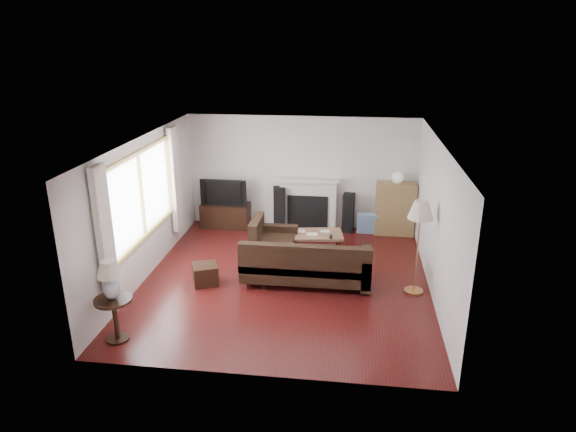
# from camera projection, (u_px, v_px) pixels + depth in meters

# --- Properties ---
(room) EXTENTS (5.10, 5.60, 2.54)m
(room) POSITION_uv_depth(u_px,v_px,m) (286.00, 214.00, 8.75)
(room) COLOR #4C1210
(room) RESTS_ON ground
(window) EXTENTS (0.12, 2.74, 1.54)m
(window) POSITION_uv_depth(u_px,v_px,m) (142.00, 195.00, 8.75)
(window) COLOR olive
(window) RESTS_ON room
(curtain_near) EXTENTS (0.10, 0.35, 2.10)m
(curtain_near) POSITION_uv_depth(u_px,v_px,m) (105.00, 236.00, 7.38)
(curtain_near) COLOR white
(curtain_near) RESTS_ON room
(curtain_far) EXTENTS (0.10, 0.35, 2.10)m
(curtain_far) POSITION_uv_depth(u_px,v_px,m) (175.00, 180.00, 10.21)
(curtain_far) COLOR white
(curtain_far) RESTS_ON room
(fireplace) EXTENTS (1.40, 0.26, 1.15)m
(fireplace) POSITION_uv_depth(u_px,v_px,m) (308.00, 203.00, 11.42)
(fireplace) COLOR white
(fireplace) RESTS_ON room
(tv_stand) EXTENTS (1.08, 0.49, 0.54)m
(tv_stand) POSITION_uv_depth(u_px,v_px,m) (226.00, 215.00, 11.59)
(tv_stand) COLOR black
(tv_stand) RESTS_ON ground
(television) EXTENTS (1.03, 0.13, 0.59)m
(television) POSITION_uv_depth(u_px,v_px,m) (225.00, 191.00, 11.40)
(television) COLOR black
(television) RESTS_ON tv_stand
(speaker_left) EXTENTS (0.31, 0.35, 0.95)m
(speaker_left) POSITION_uv_depth(u_px,v_px,m) (279.00, 208.00, 11.44)
(speaker_left) COLOR black
(speaker_left) RESTS_ON ground
(speaker_right) EXTENTS (0.27, 0.31, 0.86)m
(speaker_right) POSITION_uv_depth(u_px,v_px,m) (348.00, 213.00, 11.28)
(speaker_right) COLOR black
(speaker_right) RESTS_ON ground
(bookshelf) EXTENTS (0.83, 0.40, 1.15)m
(bookshelf) POSITION_uv_depth(u_px,v_px,m) (395.00, 209.00, 11.08)
(bookshelf) COLOR olive
(bookshelf) RESTS_ON ground
(globe_lamp) EXTENTS (0.25, 0.25, 0.25)m
(globe_lamp) POSITION_uv_depth(u_px,v_px,m) (397.00, 177.00, 10.85)
(globe_lamp) COLOR white
(globe_lamp) RESTS_ON bookshelf
(sectional_sofa) EXTENTS (2.43, 1.77, 0.78)m
(sectional_sofa) POSITION_uv_depth(u_px,v_px,m) (306.00, 262.00, 8.94)
(sectional_sofa) COLOR black
(sectional_sofa) RESTS_ON ground
(coffee_table) EXTENTS (1.25, 0.80, 0.46)m
(coffee_table) POSITION_uv_depth(u_px,v_px,m) (312.00, 244.00, 10.12)
(coffee_table) COLOR #895C41
(coffee_table) RESTS_ON ground
(footstool) EXTENTS (0.55, 0.55, 0.35)m
(footstool) POSITION_uv_depth(u_px,v_px,m) (205.00, 274.00, 8.98)
(footstool) COLOR black
(footstool) RESTS_ON ground
(floor_lamp) EXTENTS (0.49, 0.49, 1.63)m
(floor_lamp) POSITION_uv_depth(u_px,v_px,m) (418.00, 248.00, 8.47)
(floor_lamp) COLOR #B87940
(floor_lamp) RESTS_ON ground
(side_table) EXTENTS (0.53, 0.53, 0.66)m
(side_table) POSITION_uv_depth(u_px,v_px,m) (115.00, 319.00, 7.27)
(side_table) COLOR black
(side_table) RESTS_ON ground
(table_lamp) EXTENTS (0.35, 0.35, 0.57)m
(table_lamp) POSITION_uv_depth(u_px,v_px,m) (110.00, 280.00, 7.06)
(table_lamp) COLOR silver
(table_lamp) RESTS_ON side_table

